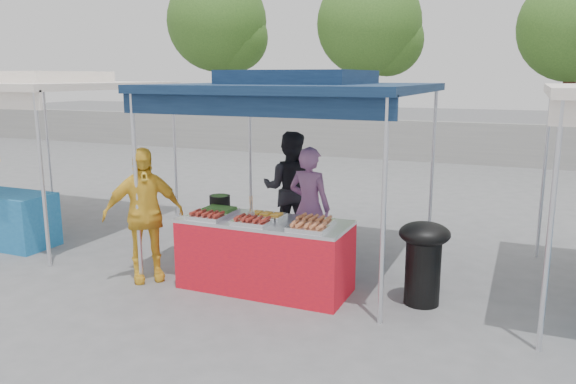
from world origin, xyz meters
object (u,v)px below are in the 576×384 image
at_px(cooking_pot, 220,201).
at_px(customer_person, 144,215).
at_px(wok_burner, 424,256).
at_px(helper_man, 290,189).
at_px(vendor_table, 265,255).
at_px(vendor_woman, 309,207).

relative_size(cooking_pot, customer_person, 0.16).
bearing_deg(wok_burner, customer_person, -161.52).
height_order(helper_man, customer_person, helper_man).
bearing_deg(customer_person, vendor_table, -34.23).
relative_size(vendor_table, helper_man, 1.17).
distance_m(wok_burner, vendor_woman, 1.78).
distance_m(wok_burner, helper_man, 2.74).
distance_m(vendor_table, wok_burner, 1.83).
xyz_separation_m(cooking_pot, vendor_woman, (0.98, 0.63, -0.12)).
height_order(vendor_table, helper_man, helper_man).
distance_m(helper_man, customer_person, 2.36).
height_order(wok_burner, customer_person, customer_person).
bearing_deg(cooking_pot, vendor_woman, 32.78).
height_order(wok_burner, helper_man, helper_man).
distance_m(cooking_pot, vendor_woman, 1.18).
bearing_deg(cooking_pot, customer_person, -137.02).
bearing_deg(customer_person, wok_burner, -35.30).
bearing_deg(wok_burner, cooking_pot, -173.05).
height_order(vendor_table, wok_burner, wok_burner).
bearing_deg(wok_burner, vendor_woman, 164.99).
xyz_separation_m(vendor_table, helper_man, (-0.45, 1.82, 0.43)).
bearing_deg(customer_person, cooking_pot, -2.28).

